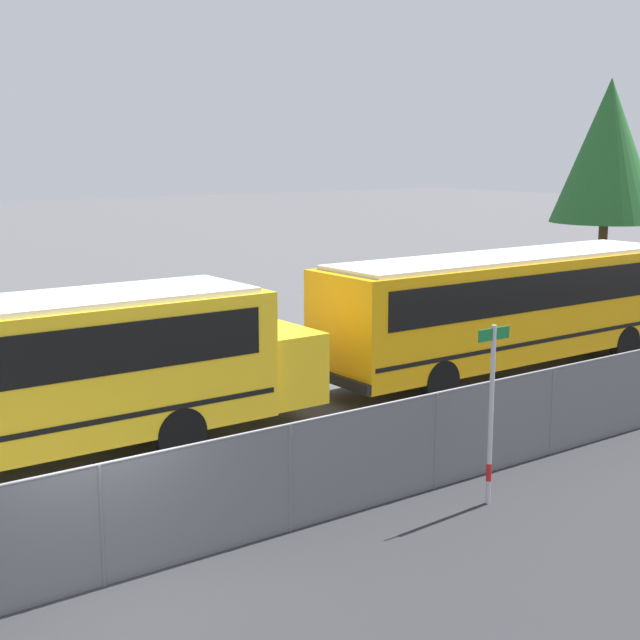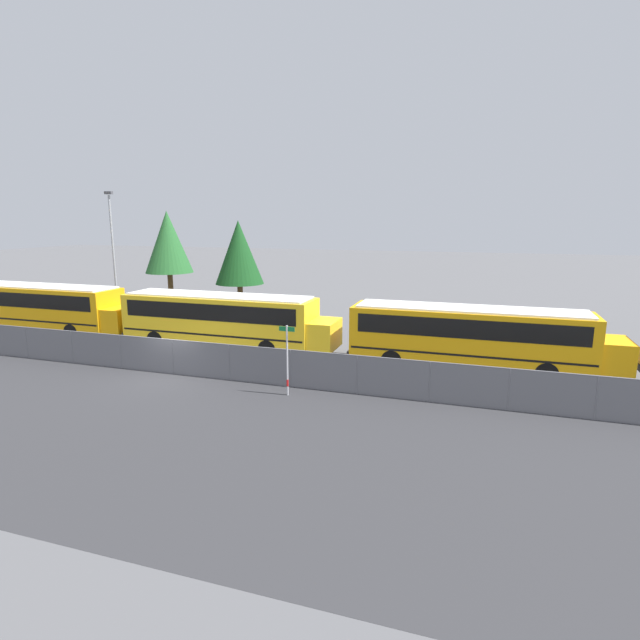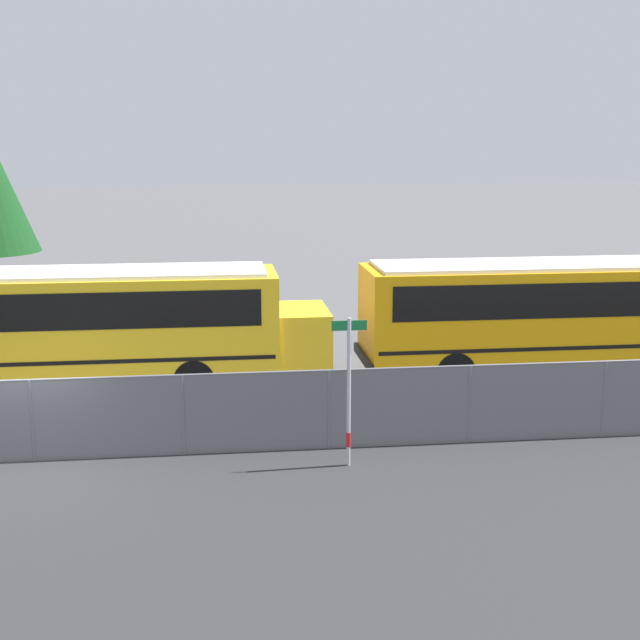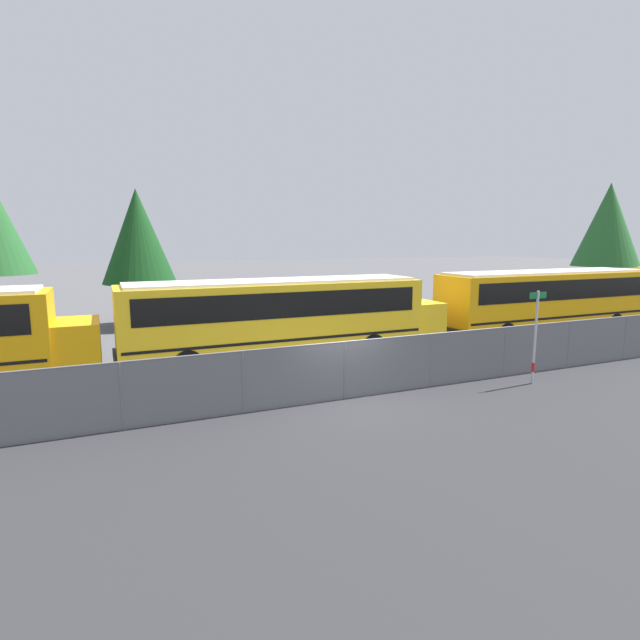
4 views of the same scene
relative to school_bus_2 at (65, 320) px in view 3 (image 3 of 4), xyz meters
The scene contains 5 objects.
ground_plane 5.48m from the school_bus_2, 89.25° to the right, with size 200.00×200.00×0.00m, color #4C4C4F.
fence 5.24m from the school_bus_2, 89.25° to the right, with size 79.27×0.07×1.75m.
school_bus_2 is the anchor object (origin of this frame).
school_bus_3 13.83m from the school_bus_2, ahead, with size 12.90×2.61×3.17m.
street_sign 8.91m from the school_bus_2, 43.87° to the right, with size 0.70×0.09×3.05m.
Camera 3 is at (3.70, -17.87, 6.58)m, focal length 50.00 mm.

